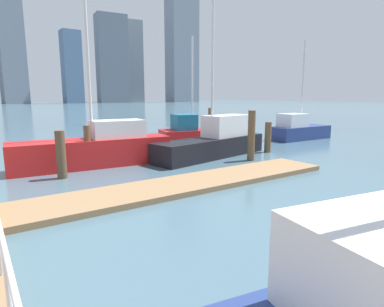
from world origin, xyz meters
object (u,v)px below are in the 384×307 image
Objects in this scene: moored_boat_1 at (298,129)px; moored_boat_4 at (97,148)px; moored_boat_5 at (190,132)px; moored_boat_2 at (216,141)px.

moored_boat_1 is 14.57m from moored_boat_4.
moored_boat_5 is at bearing 155.46° from moored_boat_1.
moored_boat_1 is 0.77× the size of moored_boat_2.
moored_boat_2 reaches higher than moored_boat_5.
moored_boat_5 reaches higher than moored_boat_1.
moored_boat_5 is (1.80, 4.98, -0.11)m from moored_boat_2.
moored_boat_2 is at bearing -109.89° from moored_boat_5.
moored_boat_4 is 1.22× the size of moored_boat_5.
moored_boat_2 is 1.28× the size of moored_boat_5.
moored_boat_5 is (7.54, 3.88, -0.10)m from moored_boat_4.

